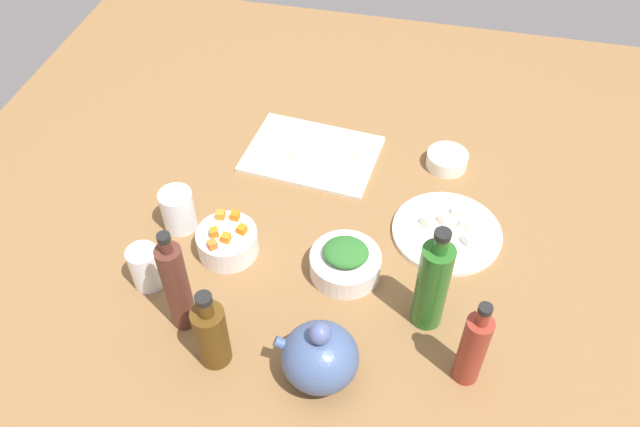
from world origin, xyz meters
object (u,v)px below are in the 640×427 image
object	(u,v)px
cutting_board	(312,154)
bottle_3	(211,334)
bowl_greens	(345,264)
teapot	(320,357)
drinking_glass_0	(178,210)
drinking_glass_1	(146,267)
bowl_small_side	(447,160)
bottle_2	(432,284)
bottle_0	(177,286)
bowl_carrots	(228,242)
bottle_1	(473,348)
plate_tofu	(447,232)

from	to	relation	value
cutting_board	bottle_3	size ratio (longest dim) A/B	1.66
bowl_greens	teapot	distance (cm)	25.31
drinking_glass_0	drinking_glass_1	xyz separation A→B (cm)	(0.47, 16.80, -0.02)
cutting_board	teapot	distance (cm)	62.16
cutting_board	teapot	world-z (taller)	teapot
bowl_small_side	bottle_2	bearing A→B (deg)	90.21
teapot	bottle_2	world-z (taller)	bottle_2
bottle_0	bowl_carrots	bearing A→B (deg)	-97.96
cutting_board	bowl_small_side	world-z (taller)	bowl_small_side
bottle_0	bottle_1	world-z (taller)	bottle_0
bottle_3	drinking_glass_1	distance (cm)	24.05
bowl_small_side	bottle_3	size ratio (longest dim) A/B	0.52
bottle_1	drinking_glass_0	bearing A→B (deg)	-19.88
bowl_small_side	drinking_glass_0	distance (cm)	66.39
bowl_greens	bowl_small_side	world-z (taller)	bowl_greens
bowl_small_side	plate_tofu	bearing A→B (deg)	95.51
cutting_board	drinking_glass_0	world-z (taller)	drinking_glass_0
bottle_0	bottle_1	size ratio (longest dim) A/B	1.18
bowl_small_side	drinking_glass_1	size ratio (longest dim) A/B	1.01
bowl_greens	bowl_small_side	bearing A→B (deg)	-114.95
cutting_board	drinking_glass_1	size ratio (longest dim) A/B	3.23
bottle_0	drinking_glass_0	bearing A→B (deg)	-66.90
bowl_greens	drinking_glass_0	world-z (taller)	drinking_glass_0
drinking_glass_0	bottle_3	bearing A→B (deg)	121.88
teapot	bottle_1	bearing A→B (deg)	-167.08
bottle_3	drinking_glass_1	bearing A→B (deg)	-35.25
cutting_board	bowl_small_side	xyz separation A→B (cm)	(-33.52, -3.82, 1.40)
bottle_3	drinking_glass_0	distance (cm)	36.14
bowl_small_side	bottle_1	xyz separation A→B (cm)	(-8.78, 57.57, 7.37)
cutting_board	drinking_glass_0	size ratio (longest dim) A/B	3.22
bowl_carrots	teapot	xyz separation A→B (cm)	(-26.35, 25.09, 3.46)
bottle_3	drinking_glass_0	world-z (taller)	bottle_3
cutting_board	bottle_3	bearing A→B (deg)	85.71
teapot	bottle_1	size ratio (longest dim) A/B	0.73
cutting_board	bottle_0	distance (cm)	56.69
bowl_greens	drinking_glass_0	size ratio (longest dim) A/B	1.50
drinking_glass_1	bowl_small_side	bearing A→B (deg)	-138.70
bottle_2	drinking_glass_1	xyz separation A→B (cm)	(57.73, 4.07, -6.13)
bowl_small_side	drinking_glass_0	bearing A→B (deg)	30.60
drinking_glass_1	bowl_greens	bearing A→B (deg)	-163.23
bowl_carrots	bottle_0	xyz separation A→B (cm)	(2.70, 19.28, 8.44)
cutting_board	teapot	bearing A→B (deg)	104.75
cutting_board	drinking_glass_0	distance (cm)	38.37
bottle_0	teapot	bearing A→B (deg)	168.70
plate_tofu	bottle_3	distance (cm)	58.22
bowl_small_side	bottle_1	size ratio (longest dim) A/B	0.46
teapot	bottle_1	world-z (taller)	bottle_1
bottle_1	plate_tofu	bearing A→B (deg)	-79.26
plate_tofu	bowl_small_side	size ratio (longest dim) A/B	2.42
bottle_2	drinking_glass_0	bearing A→B (deg)	-12.54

